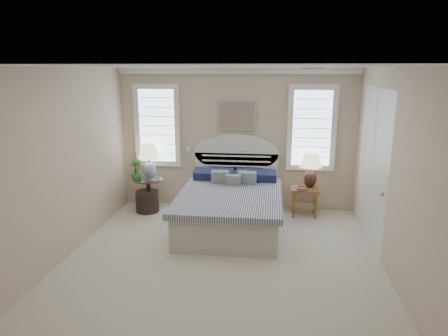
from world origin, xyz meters
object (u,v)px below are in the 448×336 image
(nightstand_right, at_px, (304,196))
(lamp_right, at_px, (311,166))
(side_table_left, at_px, (149,191))
(floor_pot, at_px, (147,201))
(bed, at_px, (231,205))
(lamp_left, at_px, (149,157))

(nightstand_right, xyz_separation_m, lamp_right, (0.10, 0.11, 0.55))
(side_table_left, height_order, floor_pot, side_table_left)
(side_table_left, xyz_separation_m, floor_pot, (-0.02, -0.05, -0.19))
(floor_pot, bearing_deg, side_table_left, 68.20)
(side_table_left, distance_m, nightstand_right, 2.95)
(bed, distance_m, lamp_left, 1.92)
(bed, xyz_separation_m, lamp_left, (-1.65, 0.72, 0.65))
(nightstand_right, height_order, lamp_left, lamp_left)
(floor_pot, xyz_separation_m, lamp_right, (3.07, 0.25, 0.73))
(lamp_left, relative_size, lamp_right, 1.02)
(bed, bearing_deg, floor_pot, 161.97)
(bed, bearing_deg, lamp_left, 156.53)
(side_table_left, bearing_deg, floor_pot, -111.80)
(bed, distance_m, side_table_left, 1.75)
(bed, height_order, nightstand_right, bed)
(bed, relative_size, nightstand_right, 4.29)
(bed, relative_size, lamp_left, 3.38)
(floor_pot, height_order, lamp_right, lamp_right)
(side_table_left, distance_m, lamp_left, 0.67)
(nightstand_right, bearing_deg, lamp_right, 47.23)
(lamp_right, bearing_deg, bed, -150.29)
(bed, relative_size, lamp_right, 3.45)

